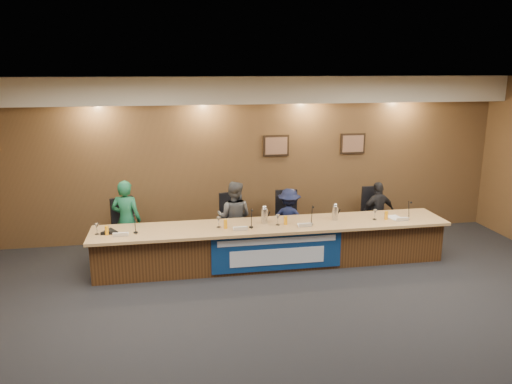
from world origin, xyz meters
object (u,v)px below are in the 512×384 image
(panelist_b, at_px, (234,217))
(carafe_mid, at_px, (264,216))
(office_chair_b, at_px, (234,226))
(carafe_right, at_px, (335,213))
(dais_body, at_px, (272,245))
(panelist_a, at_px, (126,220))
(banner, at_px, (277,252))
(office_chair_a, at_px, (128,232))
(speakerphone, at_px, (110,232))
(office_chair_c, at_px, (288,223))
(panelist_c, at_px, (289,219))
(office_chair_d, at_px, (375,218))
(panelist_d, at_px, (378,213))

(panelist_b, xyz_separation_m, carafe_mid, (0.44, -0.67, 0.20))
(office_chair_b, relative_size, carafe_right, 1.94)
(dais_body, xyz_separation_m, carafe_mid, (-0.13, 0.03, 0.53))
(carafe_mid, bearing_deg, carafe_right, -1.43)
(dais_body, bearing_deg, panelist_a, 164.31)
(banner, xyz_separation_m, office_chair_a, (-2.50, 1.22, 0.10))
(banner, relative_size, speakerphone, 6.88)
(panelist_b, height_order, office_chair_c, panelist_b)
(panelist_c, relative_size, carafe_mid, 4.51)
(panelist_a, relative_size, carafe_mid, 5.59)
(banner, height_order, carafe_right, carafe_right)
(office_chair_d, distance_m, carafe_right, 1.43)
(banner, distance_m, speakerphone, 2.76)
(office_chair_d, distance_m, carafe_mid, 2.53)
(panelist_b, relative_size, office_chair_b, 2.82)
(dais_body, bearing_deg, panelist_c, 56.17)
(office_chair_b, bearing_deg, panelist_b, -98.69)
(panelist_b, bearing_deg, speakerphone, 41.30)
(banner, relative_size, panelist_a, 1.51)
(panelist_a, height_order, carafe_mid, panelist_a)
(speakerphone, bearing_deg, banner, -7.51)
(speakerphone, bearing_deg, office_chair_c, 15.17)
(office_chair_a, distance_m, speakerphone, 0.93)
(office_chair_b, bearing_deg, office_chair_a, 171.31)
(banner, relative_size, panelist_c, 1.88)
(carafe_right, bearing_deg, dais_body, -179.95)
(panelist_c, distance_m, office_chair_c, 0.15)
(dais_body, xyz_separation_m, panelist_b, (-0.57, 0.70, 0.33))
(dais_body, relative_size, speakerphone, 18.75)
(panelist_c, distance_m, carafe_right, 1.00)
(panelist_a, xyz_separation_m, office_chair_c, (2.97, 0.10, -0.25))
(panelist_c, bearing_deg, speakerphone, 38.35)
(office_chair_a, distance_m, carafe_mid, 2.52)
(panelist_a, xyz_separation_m, office_chair_d, (4.74, 0.10, -0.25))
(panelist_a, xyz_separation_m, office_chair_b, (1.93, 0.10, -0.25))
(office_chair_c, relative_size, speakerphone, 1.50)
(panelist_d, relative_size, office_chair_a, 2.56)
(dais_body, xyz_separation_m, panelist_d, (2.24, 0.70, 0.27))
(dais_body, bearing_deg, banner, -90.00)
(panelist_b, height_order, carafe_mid, panelist_b)
(panelist_c, xyz_separation_m, office_chair_a, (-2.97, 0.10, -0.11))
(panelist_a, height_order, office_chair_b, panelist_a)
(office_chair_b, bearing_deg, office_chair_d, -8.69)
(office_chair_b, xyz_separation_m, carafe_right, (1.70, -0.80, 0.39))
(panelist_a, bearing_deg, office_chair_d, -162.46)
(panelist_d, height_order, office_chair_d, panelist_d)
(panelist_a, height_order, panelist_d, panelist_a)
(panelist_b, xyz_separation_m, speakerphone, (-2.13, -0.76, 0.10))
(banner, distance_m, carafe_right, 1.30)
(panelist_a, distance_m, office_chair_d, 4.75)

